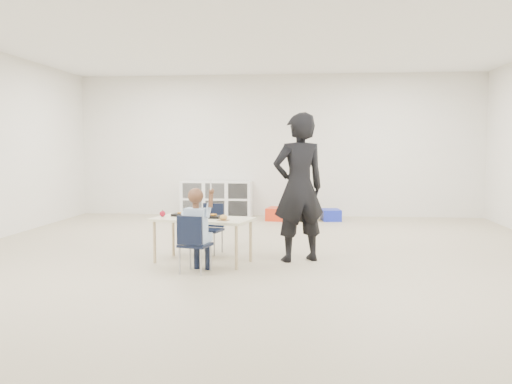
# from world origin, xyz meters

# --- Properties ---
(room) EXTENTS (9.00, 9.02, 2.80)m
(room) POSITION_xyz_m (0.00, 0.00, 1.40)
(room) COLOR tan
(room) RESTS_ON ground
(table) EXTENTS (1.27, 0.85, 0.53)m
(table) POSITION_xyz_m (-0.63, -0.01, 0.27)
(table) COLOR beige
(table) RESTS_ON ground
(chair_near) EXTENTS (0.37, 0.36, 0.64)m
(chair_near) POSITION_xyz_m (-0.61, -0.54, 0.32)
(chair_near) COLOR black
(chair_near) RESTS_ON ground
(chair_far) EXTENTS (0.37, 0.36, 0.64)m
(chair_far) POSITION_xyz_m (-0.65, 0.52, 0.32)
(chair_far) COLOR black
(chair_far) RESTS_ON ground
(child) EXTENTS (0.52, 0.52, 1.01)m
(child) POSITION_xyz_m (-0.61, -0.54, 0.50)
(child) COLOR #ACC2E9
(child) RESTS_ON chair_near
(lunch_tray_near) EXTENTS (0.25, 0.21, 0.03)m
(lunch_tray_near) POSITION_xyz_m (-0.52, 0.00, 0.55)
(lunch_tray_near) COLOR black
(lunch_tray_near) RESTS_ON table
(lunch_tray_far) EXTENTS (0.25, 0.21, 0.03)m
(lunch_tray_far) POSITION_xyz_m (-0.92, 0.14, 0.55)
(lunch_tray_far) COLOR black
(lunch_tray_far) RESTS_ON table
(milk_carton) EXTENTS (0.08, 0.08, 0.10)m
(milk_carton) POSITION_xyz_m (-0.64, -0.10, 0.58)
(milk_carton) COLOR white
(milk_carton) RESTS_ON table
(bread_roll) EXTENTS (0.09, 0.09, 0.07)m
(bread_roll) POSITION_xyz_m (-0.35, -0.20, 0.57)
(bread_roll) COLOR tan
(bread_roll) RESTS_ON table
(apple_near) EXTENTS (0.07, 0.07, 0.07)m
(apple_near) POSITION_xyz_m (-0.71, 0.08, 0.57)
(apple_near) COLOR maroon
(apple_near) RESTS_ON table
(apple_far) EXTENTS (0.07, 0.07, 0.07)m
(apple_far) POSITION_xyz_m (-1.14, 0.06, 0.57)
(apple_far) COLOR maroon
(apple_far) RESTS_ON table
(cubby_shelf) EXTENTS (1.40, 0.40, 0.70)m
(cubby_shelf) POSITION_xyz_m (-1.20, 4.28, 0.35)
(cubby_shelf) COLOR white
(cubby_shelf) RESTS_ON ground
(adult) EXTENTS (0.77, 0.65, 1.78)m
(adult) POSITION_xyz_m (0.50, 0.19, 0.89)
(adult) COLOR black
(adult) RESTS_ON ground
(bin_red) EXTENTS (0.45, 0.54, 0.24)m
(bin_red) POSITION_xyz_m (0.04, 3.82, 0.12)
(bin_red) COLOR red
(bin_red) RESTS_ON ground
(bin_yellow) EXTENTS (0.42, 0.52, 0.24)m
(bin_yellow) POSITION_xyz_m (0.57, 3.89, 0.12)
(bin_yellow) COLOR yellow
(bin_yellow) RESTS_ON ground
(bin_blue) EXTENTS (0.39, 0.47, 0.21)m
(bin_blue) POSITION_xyz_m (1.03, 3.86, 0.11)
(bin_blue) COLOR #1726AD
(bin_blue) RESTS_ON ground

